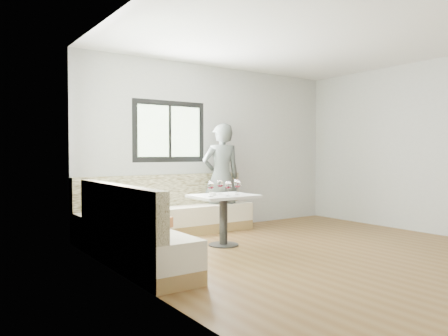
{
  "coord_description": "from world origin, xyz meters",
  "views": [
    {
      "loc": [
        -4.22,
        -3.86,
        1.3
      ],
      "look_at": [
        -0.68,
        1.26,
        1.09
      ],
      "focal_mm": 35.0,
      "sensor_mm": 36.0,
      "label": 1
    }
  ],
  "objects": [
    {
      "name": "wine_glass_e",
      "position": [
        -0.45,
        1.26,
        0.86
      ],
      "size": [
        0.09,
        0.09,
        0.21
      ],
      "color": "white",
      "rests_on": "table"
    },
    {
      "name": "wine_glass_a",
      "position": [
        -1.04,
        1.04,
        0.86
      ],
      "size": [
        0.09,
        0.09,
        0.21
      ],
      "color": "white",
      "rests_on": "table"
    },
    {
      "name": "wine_glass_b",
      "position": [
        -0.82,
        0.96,
        0.86
      ],
      "size": [
        0.09,
        0.09,
        0.21
      ],
      "color": "white",
      "rests_on": "table"
    },
    {
      "name": "banquette",
      "position": [
        -1.59,
        1.63,
        0.33
      ],
      "size": [
        2.9,
        2.8,
        0.95
      ],
      "color": "olive",
      "rests_on": "ground"
    },
    {
      "name": "wine_glass_c",
      "position": [
        -0.61,
        1.02,
        0.86
      ],
      "size": [
        0.09,
        0.09,
        0.21
      ],
      "color": "white",
      "rests_on": "table"
    },
    {
      "name": "olive_ramekin",
      "position": [
        -0.91,
        1.2,
        0.73
      ],
      "size": [
        0.1,
        0.1,
        0.04
      ],
      "color": "white",
      "rests_on": "table"
    },
    {
      "name": "table",
      "position": [
        -0.76,
        1.16,
        0.53
      ],
      "size": [
        0.89,
        0.7,
        0.71
      ],
      "rotation": [
        0.0,
        0.0,
        -0.03
      ],
      "color": "black",
      "rests_on": "ground"
    },
    {
      "name": "room",
      "position": [
        -0.08,
        0.08,
        1.41
      ],
      "size": [
        5.01,
        5.01,
        2.81
      ],
      "color": "brown",
      "rests_on": "ground"
    },
    {
      "name": "person",
      "position": [
        -0.09,
        2.18,
        0.9
      ],
      "size": [
        0.73,
        0.56,
        1.79
      ],
      "primitive_type": "imported",
      "rotation": [
        0.0,
        0.0,
        2.92
      ],
      "color": "#4A504D",
      "rests_on": "ground"
    },
    {
      "name": "wine_glass_d",
      "position": [
        -0.75,
        1.26,
        0.86
      ],
      "size": [
        0.09,
        0.09,
        0.21
      ],
      "color": "white",
      "rests_on": "table"
    }
  ]
}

